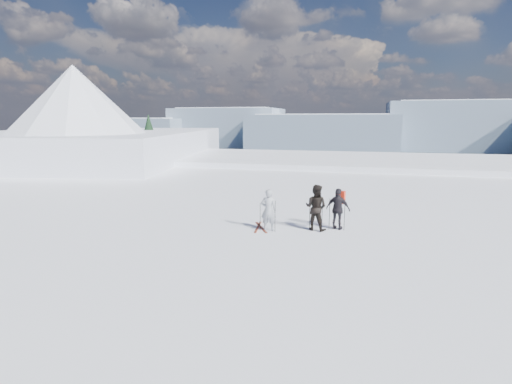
# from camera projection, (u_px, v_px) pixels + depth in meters

# --- Properties ---
(lake_basin) EXTENTS (820.00, 820.00, 71.62)m
(lake_basin) POSITION_uv_depth(u_px,v_px,m) (338.00, 223.00, 42.27)
(lake_basin) COLOR white
(lake_basin) RESTS_ON ground
(far_mountain_range) EXTENTS (770.00, 110.00, 53.00)m
(far_mountain_range) POSITION_uv_depth(u_px,v_px,m) (387.00, 129.00, 439.12)
(far_mountain_range) COLOR slate
(far_mountain_range) RESTS_ON ground
(near_ridge) EXTENTS (31.37, 35.68, 25.62)m
(near_ridge) POSITION_uv_depth(u_px,v_px,m) (113.00, 186.00, 47.69)
(near_ridge) COLOR white
(near_ridge) RESTS_ON ground
(skier_grey) EXTENTS (0.67, 0.49, 1.70)m
(skier_grey) POSITION_uv_depth(u_px,v_px,m) (268.00, 210.00, 15.99)
(skier_grey) COLOR #959AA3
(skier_grey) RESTS_ON ground
(skier_dark) EXTENTS (1.06, 0.92, 1.87)m
(skier_dark) POSITION_uv_depth(u_px,v_px,m) (316.00, 207.00, 16.07)
(skier_dark) COLOR black
(skier_dark) RESTS_ON ground
(skier_pack) EXTENTS (1.07, 0.67, 1.69)m
(skier_pack) POSITION_uv_depth(u_px,v_px,m) (338.00, 209.00, 16.16)
(skier_pack) COLOR black
(skier_pack) RESTS_ON ground
(backpack) EXTENTS (0.40, 0.29, 0.51)m
(backpack) POSITION_uv_depth(u_px,v_px,m) (341.00, 181.00, 16.17)
(backpack) COLOR red
(backpack) RESTS_ON skier_pack
(ski_poles) EXTENTS (3.31, 0.95, 1.32)m
(ski_poles) POSITION_uv_depth(u_px,v_px,m) (308.00, 215.00, 16.03)
(ski_poles) COLOR black
(ski_poles) RESTS_ON ground
(skis_loose) EXTENTS (0.88, 1.70, 0.03)m
(skis_loose) POSITION_uv_depth(u_px,v_px,m) (260.00, 227.00, 16.57)
(skis_loose) COLOR black
(skis_loose) RESTS_ON ground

